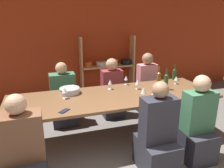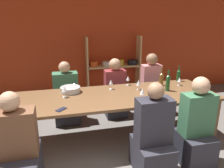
{
  "view_description": "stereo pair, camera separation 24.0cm",
  "coord_description": "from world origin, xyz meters",
  "views": [
    {
      "loc": [
        -0.9,
        -1.3,
        1.91
      ],
      "look_at": [
        0.09,
        1.76,
        0.9
      ],
      "focal_mm": 35.0,
      "sensor_mm": 36.0,
      "label": 1
    },
    {
      "loc": [
        -0.67,
        -1.37,
        1.91
      ],
      "look_at": [
        0.09,
        1.76,
        0.9
      ],
      "focal_mm": 35.0,
      "sensor_mm": 36.0,
      "label": 2
    }
  ],
  "objects": [
    {
      "name": "wall_back_red",
      "position": [
        0.0,
        3.83,
        1.35
      ],
      "size": [
        8.8,
        0.06,
        2.7
      ],
      "color": "#B23819",
      "rests_on": "ground_plane"
    },
    {
      "name": "shelf_unit",
      "position": [
        0.63,
        3.63,
        0.53
      ],
      "size": [
        1.31,
        0.3,
        1.46
      ],
      "color": "tan",
      "rests_on": "ground_plane"
    },
    {
      "name": "dining_table",
      "position": [
        0.09,
        1.66,
        0.68
      ],
      "size": [
        3.17,
        1.04,
        0.75
      ],
      "color": "brown",
      "rests_on": "ground_plane"
    },
    {
      "name": "mixing_bowl",
      "position": [
        -0.54,
        1.96,
        0.8
      ],
      "size": [
        0.32,
        0.32,
        0.09
      ],
      "color": "#B7BABC",
      "rests_on": "dining_table"
    },
    {
      "name": "wine_bottle_green",
      "position": [
        0.99,
        1.66,
        0.89
      ],
      "size": [
        0.07,
        0.07,
        0.34
      ],
      "color": "#1E4C23",
      "rests_on": "dining_table"
    },
    {
      "name": "wine_bottle_dark",
      "position": [
        1.45,
        2.12,
        0.86
      ],
      "size": [
        0.07,
        0.07,
        0.28
      ],
      "color": "#1E4C23",
      "rests_on": "dining_table"
    },
    {
      "name": "wine_bottle_amber",
      "position": [
        1.02,
        1.95,
        0.87
      ],
      "size": [
        0.07,
        0.07,
        0.32
      ],
      "color": "brown",
      "rests_on": "dining_table"
    },
    {
      "name": "wine_glass_red_a",
      "position": [
        -1.2,
        1.26,
        0.87
      ],
      "size": [
        0.07,
        0.07,
        0.17
      ],
      "color": "white",
      "rests_on": "dining_table"
    },
    {
      "name": "wine_glass_red_b",
      "position": [
        0.55,
        1.27,
        0.86
      ],
      "size": [
        0.06,
        0.06,
        0.16
      ],
      "color": "white",
      "rests_on": "dining_table"
    },
    {
      "name": "wine_glass_empty_a",
      "position": [
        -1.3,
        1.55,
        0.87
      ],
      "size": [
        0.08,
        0.08,
        0.17
      ],
      "color": "white",
      "rests_on": "dining_table"
    },
    {
      "name": "wine_glass_white_a",
      "position": [
        0.46,
        2.1,
        0.87
      ],
      "size": [
        0.07,
        0.07,
        0.16
      ],
      "color": "white",
      "rests_on": "dining_table"
    },
    {
      "name": "wine_glass_red_c",
      "position": [
        0.55,
        1.82,
        0.87
      ],
      "size": [
        0.07,
        0.07,
        0.17
      ],
      "color": "white",
      "rests_on": "dining_table"
    },
    {
      "name": "wine_glass_empty_b",
      "position": [
        0.12,
        1.95,
        0.87
      ],
      "size": [
        0.07,
        0.07,
        0.16
      ],
      "color": "white",
      "rests_on": "dining_table"
    },
    {
      "name": "wine_glass_empty_c",
      "position": [
        1.32,
        1.87,
        0.85
      ],
      "size": [
        0.07,
        0.07,
        0.14
      ],
      "color": "white",
      "rests_on": "dining_table"
    },
    {
      "name": "wine_glass_red_d",
      "position": [
        0.45,
        1.38,
        0.87
      ],
      "size": [
        0.07,
        0.07,
        0.17
      ],
      "color": "white",
      "rests_on": "dining_table"
    },
    {
      "name": "wine_glass_empty_d",
      "position": [
        -0.63,
        1.75,
        0.88
      ],
      "size": [
        0.08,
        0.08,
        0.17
      ],
      "color": "white",
      "rests_on": "dining_table"
    },
    {
      "name": "cell_phone",
      "position": [
        -0.69,
        1.3,
        0.76
      ],
      "size": [
        0.16,
        0.16,
        0.01
      ],
      "color": "#1E2338",
      "rests_on": "dining_table"
    },
    {
      "name": "person_near_a",
      "position": [
        1.0,
        0.85,
        0.44
      ],
      "size": [
        0.41,
        0.51,
        1.2
      ],
      "color": "#2D2D38",
      "rests_on": "ground_plane"
    },
    {
      "name": "person_far_a",
      "position": [
        -0.6,
        2.51,
        0.41
      ],
      "size": [
        0.44,
        0.56,
        1.14
      ],
      "rotation": [
        0.0,
        0.0,
        3.14
      ],
      "color": "#2D2D38",
      "rests_on": "ground_plane"
    },
    {
      "name": "person_near_b",
      "position": [
        0.37,
        0.8,
        0.43
      ],
      "size": [
        0.42,
        0.53,
        1.19
      ],
      "color": "#2D2D38",
      "rests_on": "ground_plane"
    },
    {
      "name": "person_far_b",
      "position": [
        0.34,
        2.54,
        0.42
      ],
      "size": [
        0.4,
        0.5,
        1.14
      ],
      "rotation": [
        0.0,
        0.0,
        3.14
      ],
      "color": "#2D2D38",
      "rests_on": "ground_plane"
    },
    {
      "name": "person_near_c",
      "position": [
        -1.18,
        0.82,
        0.43
      ],
      "size": [
        0.45,
        0.56,
        1.2
      ],
      "color": "#2D2D38",
      "rests_on": "ground_plane"
    },
    {
      "name": "person_far_c",
      "position": [
        1.08,
        2.52,
        0.46
      ],
      "size": [
        0.37,
        0.47,
        1.21
      ],
      "rotation": [
        0.0,
        0.0,
        3.14
      ],
      "color": "#2D2D38",
      "rests_on": "ground_plane"
    }
  ]
}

